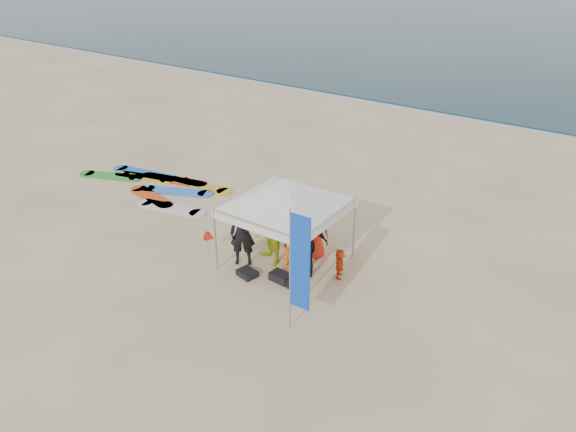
# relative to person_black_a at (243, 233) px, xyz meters

# --- Properties ---
(ground) EXTENTS (120.00, 120.00, 0.00)m
(ground) POSITION_rel_person_black_a_xyz_m (-0.12, -1.51, -0.94)
(ground) COLOR beige
(ground) RESTS_ON ground
(shoreline_foam) EXTENTS (160.00, 1.20, 0.01)m
(shoreline_foam) POSITION_rel_person_black_a_xyz_m (-0.12, 16.69, -0.94)
(shoreline_foam) COLOR silver
(shoreline_foam) RESTS_ON ground
(person_black_a) EXTENTS (0.82, 0.74, 1.89)m
(person_black_a) POSITION_rel_person_black_a_xyz_m (0.00, 0.00, 0.00)
(person_black_a) COLOR black
(person_black_a) RESTS_ON ground
(person_yellow) EXTENTS (1.14, 1.04, 1.90)m
(person_yellow) POSITION_rel_person_black_a_xyz_m (0.58, 0.45, 0.01)
(person_yellow) COLOR #B7CB1C
(person_yellow) RESTS_ON ground
(person_orange_a) EXTENTS (1.28, 0.79, 1.92)m
(person_orange_a) POSITION_rel_person_black_a_xyz_m (1.15, 0.65, 0.02)
(person_orange_a) COLOR orange
(person_orange_a) RESTS_ON ground
(person_black_b) EXTENTS (1.17, 1.07, 1.92)m
(person_black_b) POSITION_rel_person_black_a_xyz_m (1.74, 0.44, 0.02)
(person_black_b) COLOR black
(person_black_b) RESTS_ON ground
(person_orange_b) EXTENTS (0.98, 0.90, 1.69)m
(person_orange_b) POSITION_rel_person_black_a_xyz_m (1.39, 1.37, -0.10)
(person_orange_b) COLOR red
(person_orange_b) RESTS_ON ground
(person_seated) EXTENTS (0.54, 0.81, 0.84)m
(person_seated) POSITION_rel_person_black_a_xyz_m (2.51, 0.88, -0.52)
(person_seated) COLOR #F14515
(person_seated) RESTS_ON ground
(canopy_tent) EXTENTS (3.79, 3.79, 2.86)m
(canopy_tent) POSITION_rel_person_black_a_xyz_m (0.95, 0.69, 1.55)
(canopy_tent) COLOR #A5A5A8
(canopy_tent) RESTS_ON ground
(feather_flag) EXTENTS (0.53, 0.04, 3.09)m
(feather_flag) POSITION_rel_person_black_a_xyz_m (2.88, -1.62, 0.87)
(feather_flag) COLOR #A5A5A8
(feather_flag) RESTS_ON ground
(marker_pennant) EXTENTS (0.28, 0.28, 0.64)m
(marker_pennant) POSITION_rel_person_black_a_xyz_m (-1.10, -0.10, -0.45)
(marker_pennant) COLOR #A5A5A8
(marker_pennant) RESTS_ON ground
(gear_pile) EXTENTS (1.69, 1.17, 0.22)m
(gear_pile) POSITION_rel_person_black_a_xyz_m (1.22, -0.16, -0.85)
(gear_pile) COLOR black
(gear_pile) RESTS_ON ground
(surfboard_spread) EXTENTS (5.78, 2.71, 0.07)m
(surfboard_spread) POSITION_rel_person_black_a_xyz_m (-5.69, 2.29, -0.91)
(surfboard_spread) COLOR #278F2F
(surfboard_spread) RESTS_ON ground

